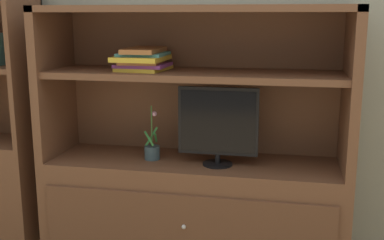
# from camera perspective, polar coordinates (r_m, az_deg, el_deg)

# --- Properties ---
(painted_rear_wall) EXTENTS (6.00, 0.10, 2.80)m
(painted_rear_wall) POSITION_cam_1_polar(r_m,az_deg,el_deg) (3.01, 1.55, 12.29)
(painted_rear_wall) COLOR gray
(painted_rear_wall) RESTS_ON ground_plane
(media_console) EXTENTS (1.73, 0.53, 1.45)m
(media_console) POSITION_cam_1_polar(r_m,az_deg,el_deg) (2.84, 0.23, -7.04)
(media_console) COLOR brown
(media_console) RESTS_ON ground_plane
(tv_monitor) EXTENTS (0.44, 0.17, 0.44)m
(tv_monitor) POSITION_cam_1_polar(r_m,az_deg,el_deg) (2.66, 3.09, -0.54)
(tv_monitor) COLOR black
(tv_monitor) RESTS_ON media_console
(potted_plant) EXTENTS (0.09, 0.09, 0.32)m
(potted_plant) POSITION_cam_1_polar(r_m,az_deg,el_deg) (2.82, -4.72, -3.58)
(potted_plant) COLOR #384C56
(potted_plant) RESTS_ON media_console
(magazine_stack) EXTENTS (0.29, 0.36, 0.12)m
(magazine_stack) POSITION_cam_1_polar(r_m,az_deg,el_deg) (2.75, -5.81, 7.14)
(magazine_stack) COLOR gold
(magazine_stack) RESTS_ON media_console
(bookshelf_tall) EXTENTS (0.48, 0.41, 1.64)m
(bookshelf_tall) POSITION_cam_1_polar(r_m,az_deg,el_deg) (3.28, -21.50, -3.73)
(bookshelf_tall) COLOR brown
(bookshelf_tall) RESTS_ON ground_plane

